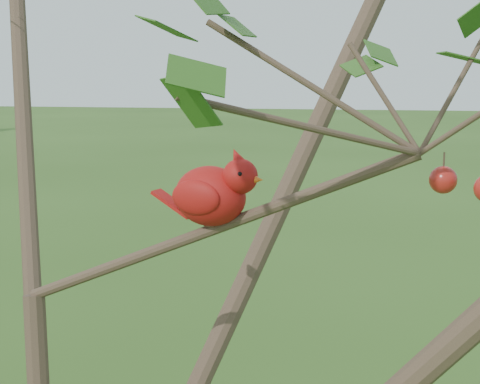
{
  "coord_description": "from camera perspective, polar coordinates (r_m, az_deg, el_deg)",
  "views": [
    {
      "loc": [
        0.48,
        -0.98,
        2.32
      ],
      "look_at": [
        0.3,
        0.06,
        2.14
      ],
      "focal_mm": 55.0,
      "sensor_mm": 36.0,
      "label": 1
    }
  ],
  "objects": [
    {
      "name": "crabapple_tree",
      "position": [
        1.07,
        -15.34,
        -1.18
      ],
      "size": [
        2.35,
        2.05,
        2.95
      ],
      "color": "#402D22",
      "rests_on": "ground"
    },
    {
      "name": "distant_trees",
      "position": [
        24.71,
        6.01,
        7.33
      ],
      "size": [
        39.76,
        12.59,
        2.96
      ],
      "color": "#402D22",
      "rests_on": "ground"
    },
    {
      "name": "cardinal",
      "position": [
        1.09,
        -2.04,
        -0.09
      ],
      "size": [
        0.18,
        0.12,
        0.13
      ],
      "rotation": [
        0.0,
        0.0,
        -0.31
      ],
      "color": "#A4180E",
      "rests_on": "ground"
    }
  ]
}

